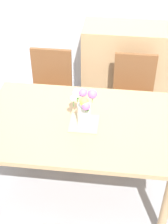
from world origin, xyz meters
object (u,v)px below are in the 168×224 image
Objects in this scene: dining_table at (81,131)px; dresser at (145,69)px; chair_left at (50,87)px; chair_right at (133,92)px; flower_vase at (84,106)px.

dining_table is 1.11× the size of dresser.
chair_left is 1.00× the size of chair_right.
flower_vase is (-0.53, -1.35, 0.46)m from dresser.
dining_table is 1.74× the size of chair_right.
chair_right is 0.52m from dresser.
chair_right is (0.86, 0.00, 0.00)m from chair_left.
dresser reaches higher than chair_left.
flower_vase is (-0.40, -0.85, 0.44)m from chair_right.
chair_right is at bearing -180.00° from chair_left.
dining_table is at bearing 62.73° from chair_right.
chair_left is at bearing 117.27° from dining_table.
dining_table is at bearing 141.75° from flower_vase.
chair_right reaches higher than dining_table.
flower_vase is at bearing -38.25° from dining_table.
flower_vase reaches higher than dresser.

